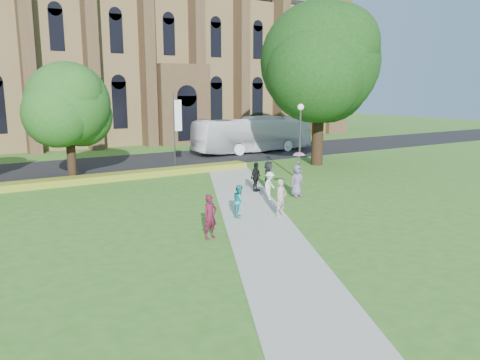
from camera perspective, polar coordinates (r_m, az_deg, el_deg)
ground at (r=23.40m, az=2.81°, el=-4.37°), size 160.00×160.00×0.00m
road at (r=41.12m, az=-13.15°, el=2.04°), size 160.00×10.00×0.02m
footpath at (r=24.20m, az=1.47°, el=-3.79°), size 15.58×28.54×0.04m
flower_hedge at (r=34.10m, az=-12.68°, el=0.63°), size 18.00×1.40×0.45m
cathedral at (r=62.99m, az=-10.70°, el=16.98°), size 52.60×18.25×28.00m
streetlamp at (r=32.40m, az=7.34°, el=5.76°), size 0.44×0.44×5.24m
large_tree at (r=39.32m, az=9.71°, el=13.99°), size 9.60×9.60×13.20m
street_tree_1 at (r=33.80m, az=-20.27°, el=8.67°), size 5.60×5.60×8.05m
banner_pole_0 at (r=37.04m, az=-7.86°, el=6.53°), size 0.70×0.10×6.00m
tour_coach at (r=46.79m, az=1.60°, el=5.56°), size 12.67×3.09×3.52m
pedestrian_0 at (r=19.62m, az=-3.66°, el=-4.46°), size 0.77×0.59×1.86m
pedestrian_1 at (r=22.83m, az=-0.05°, el=-2.59°), size 0.93×0.98×1.59m
pedestrian_2 at (r=26.52m, az=3.64°, el=-0.69°), size 1.19×1.02×1.59m
pedestrian_3 at (r=28.59m, az=1.93°, el=0.38°), size 1.13×0.87×1.79m
pedestrian_4 at (r=27.52m, az=6.97°, el=-0.07°), size 0.94×0.66×1.83m
pedestrian_5 at (r=29.12m, az=3.49°, el=0.57°), size 1.40×1.67×1.80m
pedestrian_6 at (r=23.08m, az=5.03°, el=-2.16°), size 0.75×0.58×1.84m
parasol at (r=27.50m, az=7.20°, el=2.54°), size 0.87×0.87×0.64m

